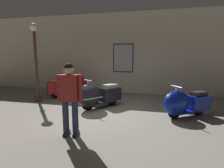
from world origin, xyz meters
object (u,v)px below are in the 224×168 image
object	(u,v)px
scooter_1	(96,95)
lamppost	(36,57)
scooter_0	(72,85)
scooter_2	(183,103)
visitor_0	(70,95)

from	to	relation	value
scooter_1	lamppost	distance (m)	2.98
scooter_0	scooter_1	world-z (taller)	scooter_0
scooter_2	visitor_0	bearing A→B (deg)	0.33
scooter_1	lamppost	world-z (taller)	lamppost
visitor_0	lamppost	bearing A→B (deg)	38.57
scooter_2	lamppost	xyz separation A→B (m)	(-5.47, 0.71, 1.34)
scooter_2	lamppost	world-z (taller)	lamppost
lamppost	visitor_0	world-z (taller)	lamppost
lamppost	visitor_0	xyz separation A→B (m)	(2.76, -2.63, -0.81)
scooter_1	lamppost	bearing A→B (deg)	-61.05
scooter_2	scooter_0	bearing A→B (deg)	-56.99
scooter_0	lamppost	xyz separation A→B (m)	(-0.96, -1.10, 1.28)
scooter_1	visitor_0	distance (m)	2.24
scooter_1	lamppost	size ratio (longest dim) A/B	0.53
scooter_0	scooter_2	distance (m)	4.85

